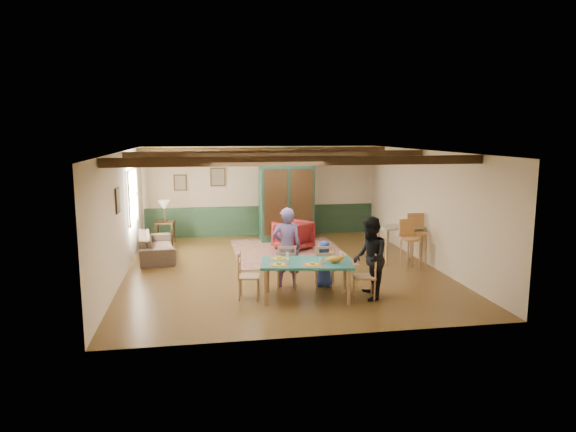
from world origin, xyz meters
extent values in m
plane|color=#4E3416|center=(0.00, 0.00, 0.00)|extent=(8.00, 8.00, 0.00)
cube|color=beige|center=(0.00, 4.00, 1.35)|extent=(7.00, 0.02, 2.70)
cube|color=beige|center=(-3.50, 0.00, 1.35)|extent=(0.02, 8.00, 2.70)
cube|color=beige|center=(3.50, 0.00, 1.35)|extent=(0.02, 8.00, 2.70)
cube|color=beige|center=(0.00, 0.00, 2.70)|extent=(7.00, 8.00, 0.02)
cube|color=#203C27|center=(0.00, 3.98, 0.45)|extent=(6.95, 0.03, 0.90)
cube|color=black|center=(0.00, -2.30, 2.61)|extent=(6.95, 0.16, 0.16)
cube|color=black|center=(0.00, 0.40, 2.61)|extent=(6.95, 0.16, 0.16)
cube|color=black|center=(0.00, 3.00, 2.61)|extent=(6.95, 0.16, 0.16)
imported|color=#634F88|center=(-0.12, -1.37, 0.82)|extent=(0.65, 0.49, 1.63)
imported|color=black|center=(1.30, -2.38, 0.78)|extent=(0.71, 0.85, 1.56)
imported|color=#283FA2|center=(0.63, -1.50, 0.48)|extent=(0.51, 0.38, 0.95)
cube|color=#C1A98C|center=(0.43, 1.67, 0.01)|extent=(2.86, 3.39, 0.01)
cube|color=#16372A|center=(0.62, 3.12, 1.21)|extent=(1.73, 0.74, 2.41)
imported|color=#551116|center=(0.59, 1.88, 0.39)|extent=(1.17, 1.17, 0.78)
imported|color=#423329|center=(-2.95, 1.57, 0.31)|extent=(1.05, 2.17, 0.61)
camera|label=1|loc=(-1.78, -11.36, 3.13)|focal=32.00mm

